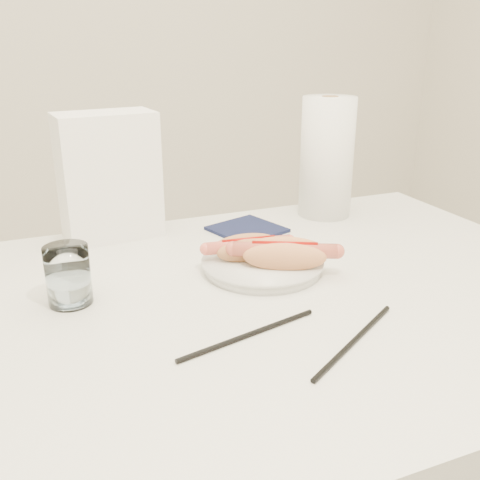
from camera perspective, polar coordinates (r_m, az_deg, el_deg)
name	(u,v)px	position (r m, az deg, el deg)	size (l,w,h in m)	color
table	(243,329)	(0.88, 0.36, -9.29)	(1.20, 0.80, 0.75)	white
plate	(262,266)	(0.94, 2.36, -2.71)	(0.20, 0.20, 0.02)	silver
hotdog_left	(248,248)	(0.94, 0.88, -0.85)	(0.15, 0.07, 0.04)	#C07D4D
hotdog_right	(285,254)	(0.91, 4.68, -1.48)	(0.17, 0.12, 0.05)	#E49059
water_glass	(68,275)	(0.85, -17.52, -3.53)	(0.07, 0.07, 0.09)	silver
chopstick_near	(249,335)	(0.74, 0.92, -9.86)	(0.01, 0.01, 0.22)	black
chopstick_far	(354,340)	(0.75, 11.88, -10.22)	(0.01, 0.01, 0.23)	black
napkin_box	(109,176)	(1.10, -13.54, 6.48)	(0.18, 0.10, 0.25)	white
navy_napkin	(247,229)	(1.13, 0.74, 1.12)	(0.13, 0.13, 0.01)	#111636
paper_towel_roll	(327,158)	(1.22, 9.06, 8.51)	(0.12, 0.12, 0.26)	white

